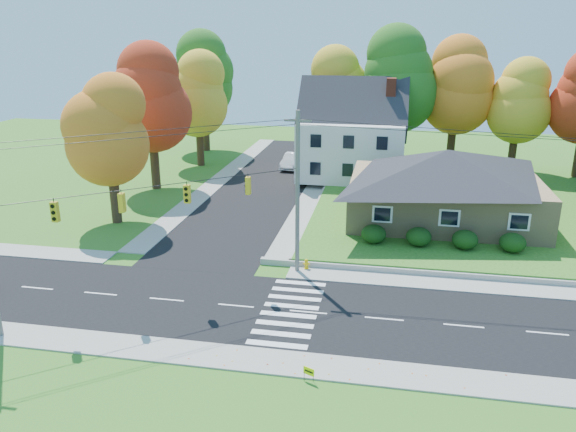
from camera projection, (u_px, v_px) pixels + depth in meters
The scene contains 21 objects.
ground at pixel (308, 312), 29.91m from camera, with size 120.00×120.00×0.00m, color #3D7923.
road_main at pixel (308, 312), 29.91m from camera, with size 90.00×8.00×0.02m, color black.
road_cross at pixel (268, 182), 55.57m from camera, with size 8.00×44.00×0.02m, color black.
sidewalk_north at pixel (320, 274), 34.57m from camera, with size 90.00×2.00×0.08m, color #9C9A90.
sidewalk_south at pixel (292, 364), 25.23m from camera, with size 90.00×2.00×0.08m, color #9C9A90.
lawn at pixel (498, 206), 47.16m from camera, with size 30.00×30.00×0.50m, color #3D7923.
ranch_house at pixel (445, 184), 42.42m from camera, with size 14.60×10.60×5.40m.
colonial_house at pixel (352, 136), 54.60m from camera, with size 10.40×8.40×9.60m.
hedge_row at pixel (442, 238), 37.39m from camera, with size 10.70×1.70×1.27m.
traffic_infrastructure at pixel (310, 213), 29.59m from camera, with size 38.10×10.66×10.00m.
tree_lot_0 at pixel (339, 90), 59.38m from camera, with size 6.72×6.72×12.51m.
tree_lot_1 at pixel (397, 79), 56.99m from camera, with size 7.84×7.84×14.60m.
tree_lot_2 at pixel (456, 86), 57.08m from camera, with size 7.28×7.28×13.56m.
tree_lot_3 at pixel (519, 101), 55.51m from camera, with size 6.16×6.16×11.47m.
tree_west_0 at pixel (108, 131), 41.83m from camera, with size 6.16×6.16×11.47m.
tree_west_1 at pixel (150, 98), 50.93m from camera, with size 7.28×7.28×13.56m.
tree_west_2 at pixel (198, 94), 60.29m from camera, with size 6.72×6.72×12.51m.
tree_west_3 at pixel (203, 76), 67.70m from camera, with size 7.84×7.84×14.60m.
white_car at pixel (292, 161), 61.10m from camera, with size 1.69×4.86×1.60m, color silver.
fire_hydrant at pixel (306, 265), 35.18m from camera, with size 0.41×0.32×0.72m.
yard_sign at pixel (309, 372), 23.89m from camera, with size 0.50×0.25×0.67m.
Camera 1 is at (3.86, -26.52, 14.28)m, focal length 35.00 mm.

